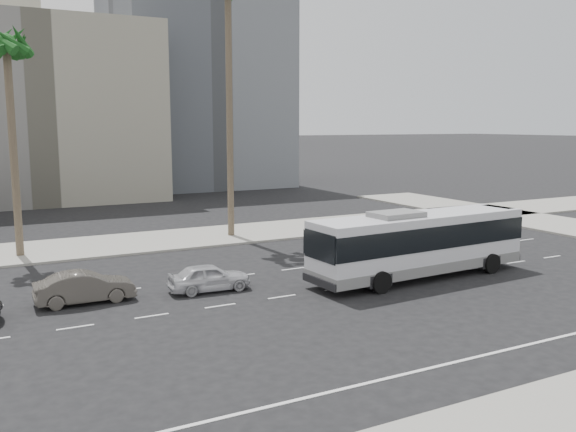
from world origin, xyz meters
TOP-DOWN VIEW (x-y plane):
  - ground at (0.00, 0.00)m, footprint 700.00×700.00m
  - sidewalk_north at (0.00, 15.50)m, footprint 120.00×7.00m
  - midrise_beige_west at (-12.00, 45.00)m, footprint 24.00×18.00m
  - midrise_gray_center at (8.00, 52.00)m, footprint 20.00×20.00m
  - civic_tower at (-2.00, 250.00)m, footprint 42.00×42.00m
  - highrise_right at (45.00, 230.00)m, footprint 26.00×26.00m
  - highrise_far at (70.00, 260.00)m, footprint 22.00×22.00m
  - city_bus at (1.86, -0.05)m, footprint 12.40×3.43m
  - car_a at (-8.55, 2.52)m, footprint 1.83×3.95m
  - car_b at (-14.07, 3.25)m, footprint 1.53×4.27m
  - palm_mid at (-15.88, 14.55)m, footprint 4.31×4.31m

SIDE VIEW (x-z plane):
  - ground at x=0.00m, z-range 0.00..0.00m
  - sidewalk_north at x=0.00m, z-range 0.00..0.15m
  - car_a at x=-8.55m, z-range 0.00..1.31m
  - car_b at x=-14.07m, z-range 0.00..1.40m
  - city_bus at x=1.86m, z-range 0.09..3.61m
  - midrise_beige_west at x=-12.00m, z-range 0.00..18.00m
  - palm_mid at x=-15.88m, z-range 5.34..18.69m
  - midrise_gray_center at x=8.00m, z-range 0.00..26.00m
  - highrise_far at x=70.00m, z-range 0.00..60.00m
  - highrise_right at x=45.00m, z-range 0.00..70.00m
  - civic_tower at x=-2.00m, z-range -25.67..103.33m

